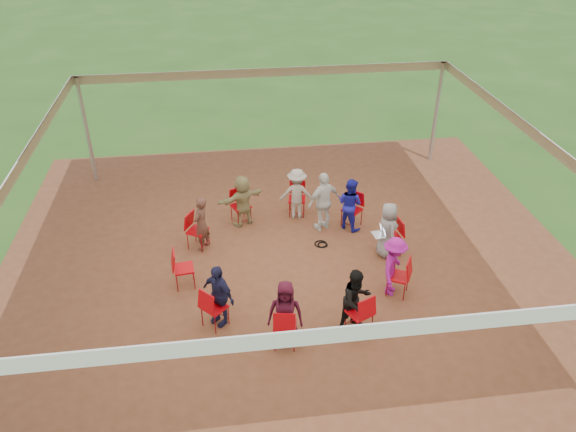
{
  "coord_description": "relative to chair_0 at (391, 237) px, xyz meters",
  "views": [
    {
      "loc": [
        -1.43,
        -9.96,
        7.56
      ],
      "look_at": [
        -0.05,
        0.3,
        1.21
      ],
      "focal_mm": 35.0,
      "sensor_mm": 36.0,
      "label": 1
    }
  ],
  "objects": [
    {
      "name": "ground",
      "position": [
        -2.34,
        -0.28,
        -0.45
      ],
      "size": [
        80.0,
        80.0,
        0.0
      ],
      "primitive_type": "plane",
      "color": "#28541A",
      "rests_on": "ground"
    },
    {
      "name": "dirt_patch",
      "position": [
        -2.34,
        -0.28,
        -0.44
      ],
      "size": [
        13.0,
        13.0,
        0.0
      ],
      "primitive_type": "plane",
      "color": "brown",
      "rests_on": "ground"
    },
    {
      "name": "tent",
      "position": [
        -2.34,
        -0.28,
        1.92
      ],
      "size": [
        10.33,
        10.33,
        3.0
      ],
      "color": "#B2B2B7",
      "rests_on": "ground"
    },
    {
      "name": "chair_0",
      "position": [
        0.0,
        0.0,
        0.0
      ],
      "size": [
        0.49,
        0.47,
        0.9
      ],
      "primitive_type": null,
      "rotation": [
        0.0,
        0.0,
        1.69
      ],
      "color": "#BD040B",
      "rests_on": "ground"
    },
    {
      "name": "chair_1",
      "position": [
        -0.61,
        1.32,
        0.0
      ],
      "size": [
        0.61,
        0.61,
        0.9
      ],
      "primitive_type": null,
      "rotation": [
        0.0,
        0.0,
        2.32
      ],
      "color": "#BD040B",
      "rests_on": "ground"
    },
    {
      "name": "chair_2",
      "position": [
        -1.88,
        2.03,
        0.0
      ],
      "size": [
        0.5,
        0.51,
        0.9
      ],
      "primitive_type": null,
      "rotation": [
        0.0,
        0.0,
        2.95
      ],
      "color": "#BD040B",
      "rests_on": "ground"
    },
    {
      "name": "chair_3",
      "position": [
        -3.33,
        1.85,
        0.0
      ],
      "size": [
        0.57,
        0.58,
        0.9
      ],
      "primitive_type": null,
      "rotation": [
        0.0,
        0.0,
        -2.71
      ],
      "color": "#BD040B",
      "rests_on": "ground"
    },
    {
      "name": "chair_4",
      "position": [
        -4.39,
        0.86,
        0.0
      ],
      "size": [
        0.59,
        0.58,
        0.9
      ],
      "primitive_type": null,
      "rotation": [
        0.0,
        0.0,
        -2.08
      ],
      "color": "#BD040B",
      "rests_on": "ground"
    },
    {
      "name": "chair_5",
      "position": [
        -4.67,
        -0.56,
        0.0
      ],
      "size": [
        0.49,
        0.47,
        0.9
      ],
      "primitive_type": null,
      "rotation": [
        0.0,
        0.0,
        -1.45
      ],
      "color": "#BD040B",
      "rests_on": "ground"
    },
    {
      "name": "chair_6",
      "position": [
        -4.06,
        -1.88,
        0.0
      ],
      "size": [
        0.61,
        0.61,
        0.9
      ],
      "primitive_type": null,
      "rotation": [
        0.0,
        0.0,
        -0.82
      ],
      "color": "#BD040B",
      "rests_on": "ground"
    },
    {
      "name": "chair_7",
      "position": [
        -2.79,
        -2.59,
        0.0
      ],
      "size": [
        0.5,
        0.51,
        0.9
      ],
      "primitive_type": null,
      "rotation": [
        0.0,
        0.0,
        -0.19
      ],
      "color": "#BD040B",
      "rests_on": "ground"
    },
    {
      "name": "chair_8",
      "position": [
        -1.35,
        -2.42,
        0.0
      ],
      "size": [
        0.57,
        0.58,
        0.9
      ],
      "primitive_type": null,
      "rotation": [
        0.0,
        0.0,
        0.43
      ],
      "color": "#BD040B",
      "rests_on": "ground"
    },
    {
      "name": "chair_9",
      "position": [
        -0.28,
        -1.43,
        0.0
      ],
      "size": [
        0.59,
        0.58,
        0.9
      ],
      "primitive_type": null,
      "rotation": [
        0.0,
        0.0,
        1.06
      ],
      "color": "#BD040B",
      "rests_on": "ground"
    },
    {
      "name": "person_seated_0",
      "position": [
        -0.12,
        -0.01,
        0.23
      ],
      "size": [
        0.44,
        0.69,
        1.34
      ],
      "primitive_type": "imported",
      "rotation": [
        0.0,
        0.0,
        1.69
      ],
      "color": "gray",
      "rests_on": "ground"
    },
    {
      "name": "person_seated_1",
      "position": [
        -0.7,
        1.24,
        0.23
      ],
      "size": [
        0.72,
        0.73,
        1.34
      ],
      "primitive_type": "imported",
      "rotation": [
        0.0,
        0.0,
        2.32
      ],
      "color": "#1A1C9E",
      "rests_on": "ground"
    },
    {
      "name": "person_seated_2",
      "position": [
        -1.91,
        1.91,
        0.23
      ],
      "size": [
        0.93,
        0.59,
        1.34
      ],
      "primitive_type": "imported",
      "rotation": [
        0.0,
        0.0,
        2.95
      ],
      "color": "#9F998D",
      "rests_on": "ground"
    },
    {
      "name": "person_seated_3",
      "position": [
        -3.28,
        1.74,
        0.23
      ],
      "size": [
        1.32,
        0.94,
        1.34
      ],
      "primitive_type": "imported",
      "rotation": [
        0.0,
        0.0,
        -2.71
      ],
      "color": "tan",
      "rests_on": "ground"
    },
    {
      "name": "person_seated_4",
      "position": [
        -4.29,
        0.81,
        0.23
      ],
      "size": [
        0.52,
        0.58,
        1.34
      ],
      "primitive_type": "imported",
      "rotation": [
        0.0,
        0.0,
        -2.08
      ],
      "color": "#523025",
      "rests_on": "ground"
    },
    {
      "name": "person_seated_5",
      "position": [
        -3.97,
        -1.8,
        0.23
      ],
      "size": [
        0.83,
        0.85,
        1.34
      ],
      "primitive_type": "imported",
      "rotation": [
        0.0,
        0.0,
        -0.82
      ],
      "color": "#1E1F45",
      "rests_on": "ground"
    },
    {
      "name": "person_seated_6",
      "position": [
        -2.77,
        -2.47,
        0.23
      ],
      "size": [
        0.71,
        0.49,
        1.34
      ],
      "primitive_type": "imported",
      "rotation": [
        0.0,
        0.0,
        -0.19
      ],
      "color": "#3A0B1C",
      "rests_on": "ground"
    },
    {
      "name": "person_seated_7",
      "position": [
        -1.4,
        -2.31,
        0.23
      ],
      "size": [
        0.75,
        0.61,
        1.34
      ],
      "primitive_type": "imported",
      "rotation": [
        0.0,
        0.0,
        0.43
      ],
      "color": "black",
      "rests_on": "ground"
    },
    {
      "name": "person_seated_8",
      "position": [
        -0.39,
        -1.37,
        0.23
      ],
      "size": [
        0.8,
        0.97,
        1.34
      ],
      "primitive_type": "imported",
      "rotation": [
        0.0,
        0.0,
        1.06
      ],
      "color": "#9C1486",
      "rests_on": "ground"
    },
    {
      "name": "standing_person",
      "position": [
        -1.34,
        1.28,
        0.32
      ],
      "size": [
        1.01,
        0.8,
        1.53
      ],
      "primitive_type": "imported",
      "rotation": [
        0.0,
        0.0,
        3.58
      ],
      "color": "silver",
      "rests_on": "ground"
    },
    {
      "name": "cable_coil",
      "position": [
        -1.51,
        0.56,
        -0.43
      ],
      "size": [
        0.4,
        0.4,
        0.03
      ],
      "rotation": [
        0.0,
        0.0,
        -0.4
      ],
      "color": "black",
      "rests_on": "ground"
    },
    {
      "name": "laptop",
      "position": [
        -0.28,
        -0.03,
        0.19
      ],
      "size": [
        0.3,
        0.36,
        0.23
      ],
      "rotation": [
        0.0,
        0.0,
        1.69
      ],
      "color": "#B7B7BC",
      "rests_on": "ground"
    }
  ]
}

